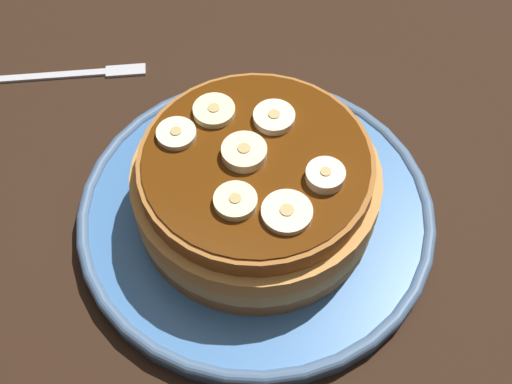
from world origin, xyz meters
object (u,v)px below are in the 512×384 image
Objects in this scene: fork at (81,73)px; banana_slice_5 at (214,111)px; pancake_stack at (255,186)px; banana_slice_2 at (323,181)px; banana_slice_4 at (271,117)px; plate at (256,214)px; banana_slice_0 at (246,149)px; banana_slice_1 at (176,136)px; banana_slice_6 at (287,213)px; banana_slice_3 at (235,201)px.

banana_slice_5 is at bearing -111.75° from fork.
pancake_stack is 6.05cm from banana_slice_2.
fork is (6.21, 15.55, -7.63)cm from banana_slice_5.
banana_slice_4 is (4.09, 5.10, -0.11)cm from banana_slice_2.
fork is at bearing 68.25° from banana_slice_5.
banana_slice_2 is 0.89× the size of banana_slice_4.
pancake_stack is at bearing -124.21° from banana_slice_5.
plate reaches higher than fork.
pancake_stack is 6.03cm from banana_slice_5.
banana_slice_0 is 1.18× the size of banana_slice_2.
banana_slice_6 is (-3.35, -9.20, -0.01)cm from banana_slice_1.
banana_slice_1 is at bearing 91.32° from plate.
banana_slice_4 is 4.01cm from banana_slice_5.
banana_slice_3 reaches higher than plate.
plate is 8.62× the size of banana_slice_0.
banana_slice_1 reaches higher than fork.
banana_slice_2 is (-0.29, -10.67, 0.16)cm from banana_slice_1.
banana_slice_2 is at bearing -109.71° from banana_slice_5.
plate is at bearing -92.98° from pancake_stack.
banana_slice_4 is 0.99× the size of banana_slice_5.
fork is at bearing 68.99° from banana_slice_2.
banana_slice_2 is at bearing -91.57° from banana_slice_1.
plate is at bearing -175.96° from banana_slice_4.
fork is (9.44, 24.57, -7.76)cm from banana_slice_2.
banana_slice_2 reaches higher than banana_slice_3.
banana_slice_1 is 3.37cm from banana_slice_5.
fork is at bearing 61.58° from banana_slice_6.
plate is 9.07× the size of banana_slice_4.
banana_slice_6 is at bearing -129.84° from banana_slice_5.
banana_slice_4 is 21.59cm from fork.
banana_slice_1 is 9.79cm from banana_slice_6.
plate is 8.45cm from banana_slice_6.
banana_slice_1 is 0.93× the size of banana_slice_5.
plate is at bearing 84.97° from banana_slice_2.
banana_slice_5 is at bearing 31.78° from banana_slice_3.
banana_slice_1 is (-0.13, 5.83, 6.93)cm from plate.
banana_slice_3 and banana_slice_5 have the same top height.
banana_slice_6 is (-3.49, -3.42, 3.36)cm from pancake_stack.
fork is at bearing 56.66° from banana_slice_1.
banana_slice_4 is (3.35, -0.59, -0.09)cm from banana_slice_0.
pancake_stack is at bearing 44.43° from banana_slice_6.
banana_slice_5 is at bearing 53.17° from banana_slice_0.
banana_slice_5 is (2.94, -1.66, 0.03)cm from banana_slice_1.
banana_slice_2 is 5.97cm from banana_slice_3.
banana_slice_3 is (-3.42, 4.89, -0.11)cm from banana_slice_2.
banana_slice_2 reaches higher than banana_slice_5.
plate is 21.70cm from fork.
banana_slice_2 is at bearing -55.04° from banana_slice_3.
banana_slice_3 is 0.96× the size of banana_slice_5.
banana_slice_0 is 5.01cm from banana_slice_1.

